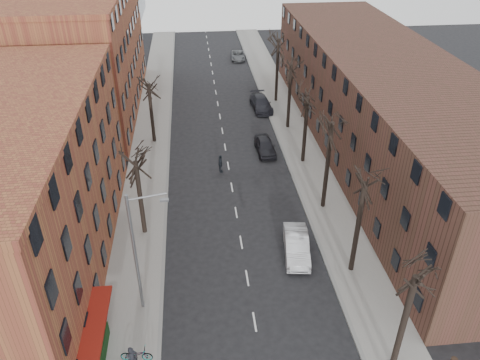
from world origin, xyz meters
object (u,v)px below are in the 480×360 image
object	(u,v)px
parked_car_mid	(261,103)
pedestrian_a	(133,359)
parked_car_near	(265,146)
silver_sedan	(297,246)
bicycle	(136,354)

from	to	relation	value
parked_car_mid	pedestrian_a	world-z (taller)	pedestrian_a
parked_car_near	pedestrian_a	world-z (taller)	pedestrian_a
silver_sedan	parked_car_mid	world-z (taller)	silver_sedan
silver_sedan	parked_car_mid	xyz separation A→B (m)	(1.30, 27.41, -0.03)
parked_car_near	pedestrian_a	size ratio (longest dim) A/B	2.62
silver_sedan	parked_car_mid	distance (m)	27.45
silver_sedan	bicycle	world-z (taller)	silver_sedan
parked_car_near	parked_car_mid	size ratio (longest dim) A/B	0.83
pedestrian_a	bicycle	bearing A→B (deg)	38.59
parked_car_near	bicycle	bearing A→B (deg)	-116.73
parked_car_near	parked_car_mid	bearing A→B (deg)	81.80
silver_sedan	bicycle	distance (m)	14.04
pedestrian_a	bicycle	world-z (taller)	pedestrian_a
parked_car_mid	parked_car_near	bearing A→B (deg)	-100.01
parked_car_near	pedestrian_a	distance (m)	27.66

